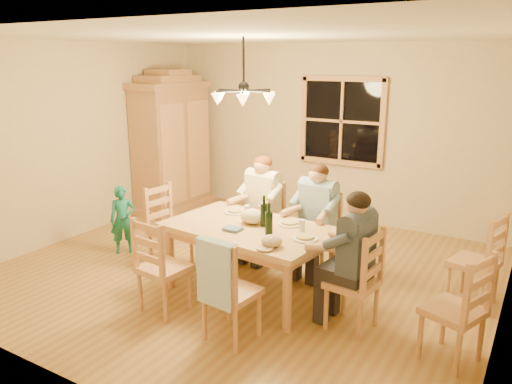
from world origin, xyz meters
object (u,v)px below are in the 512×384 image
Objects in this scene: chair_far_left at (262,237)px; adult_slate_man at (355,244)px; wine_bottle_a at (264,211)px; chair_near_right at (232,307)px; adult_plaid_man at (317,206)px; chair_end_right at (352,297)px; chair_near_left at (165,282)px; chair_spare_back at (473,276)px; chair_end_left at (171,242)px; chair_spare_front at (451,327)px; chandelier at (244,96)px; chair_far_right at (316,250)px; child at (123,220)px; adult_woman at (262,195)px; dining_table at (249,235)px; wine_bottle_b at (269,219)px; armoire at (172,147)px.

adult_slate_man is at bearing 153.43° from chair_far_left.
chair_far_left is 1.11m from wine_bottle_a.
adult_plaid_man is at bearing 93.37° from chair_near_right.
chair_end_right is 0.54m from adult_slate_man.
chair_spare_back is (2.64, 1.73, 0.00)m from chair_near_left.
chair_end_left is 1.00× the size of chair_spare_front.
chair_near_right is at bearing -62.50° from chandelier.
chair_spare_front is at bearing -89.28° from adult_slate_man.
child is (-2.44, -0.64, 0.14)m from chair_far_right.
chair_spare_back is at bearing -171.86° from chair_far_left.
chair_end_right is at bearing -11.22° from wine_bottle_a.
adult_woman is 2.52m from chair_spare_back.
chair_end_left and chair_spare_front have the same top height.
chair_far_left and chair_spare_front have the same top height.
adult_slate_man is at bearing 136.64° from chair_far_right.
chair_far_right is at bearing -31.53° from child.
chair_far_right is at bearing 110.31° from chair_spare_back.
chandelier is 2.00m from chair_end_left.
chair_near_left is (-0.19, -1.22, -1.77)m from chandelier.
chair_end_left is at bearing 46.74° from adult_woman.
adult_slate_man reaches higher than chair_near_left.
chair_spare_front is (1.77, 0.65, 0.00)m from chair_near_right.
chair_near_right is at bearing 93.37° from adult_plaid_man.
adult_woman is (0.00, 0.00, 0.54)m from chair_far_left.
adult_plaid_man is (0.95, 1.56, 0.54)m from chair_near_left.
chair_near_left reaches higher than dining_table.
wine_bottle_b is at bearing 96.34° from chair_end_right.
armoire is 6.97× the size of wine_bottle_a.
wine_bottle_b is 2.19m from chair_spare_back.
adult_woman is 1.00× the size of adult_plaid_man.
chair_near_right is 3.00× the size of wine_bottle_b.
wine_bottle_a is at bearing 94.11° from chair_end_left.
chair_far_left is (-0.01, 0.42, -1.77)m from chandelier.
wine_bottle_a is (-0.30, -0.70, 0.08)m from adult_plaid_man.
chair_spare_back is at bearing 39.40° from chair_near_left.
chair_near_left is 1.00× the size of chair_spare_front.
wine_bottle_a is 2.25m from chair_spare_back.
chair_end_left and chair_end_right have the same top height.
wine_bottle_a is (1.34, -0.05, 0.62)m from chair_end_left.
chair_near_left and chair_end_left have the same top height.
chair_end_right is at bearing -51.08° from child.
chair_spare_front and chair_spare_back have the same top height.
adult_woman is (-0.01, 0.42, -1.24)m from chandelier.
adult_woman is at bearing 106.59° from chair_spare_back.
wine_bottle_a is 0.28m from wine_bottle_b.
chair_far_left is 1.00× the size of chair_spare_front.
chair_near_left is 1.13× the size of adult_slate_man.
chair_near_left and chair_end_right have the same top height.
adult_plaid_man reaches higher than wine_bottle_b.
armoire reaches higher than wine_bottle_a.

